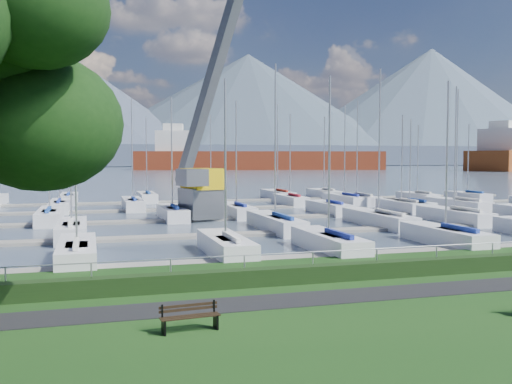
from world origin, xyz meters
name	(u,v)px	position (x,y,z in m)	size (l,w,h in m)	color
path	(367,294)	(0.00, -3.00, 0.01)	(160.00, 2.00, 0.04)	black
water	(111,168)	(0.00, 260.00, -0.40)	(800.00, 540.00, 0.20)	#455365
hedge	(338,272)	(0.00, -0.40, 0.35)	(80.00, 0.70, 0.70)	black
fence	(335,251)	(0.00, 0.00, 1.20)	(0.04, 0.04, 80.00)	#999DA1
foothill	(107,155)	(0.00, 330.00, 6.00)	(900.00, 80.00, 12.00)	#475369
mountains	(113,99)	(7.35, 404.62, 46.68)	(1190.00, 360.00, 115.00)	#425261
docks	(211,219)	(0.00, 26.00, -0.22)	(90.00, 41.60, 0.25)	slate
bench_left	(190,317)	(-7.19, -5.56, 0.42)	(1.83, 0.58, 0.85)	black
crane	(204,155)	(-0.20, 27.67, 5.33)	(7.07, 13.12, 22.35)	#56585D
cargo_ship_mid	(249,161)	(55.52, 212.06, 3.50)	(105.95, 39.74, 21.50)	maroon
sailboat_fleet	(193,155)	(-1.02, 28.61, 5.33)	(76.14, 48.97, 12.70)	#1E419A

